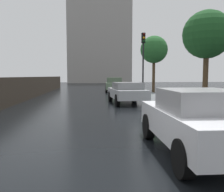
{
  "coord_description": "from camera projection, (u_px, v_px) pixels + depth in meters",
  "views": [
    {
      "loc": [
        0.27,
        -4.38,
        1.71
      ],
      "look_at": [
        1.07,
        4.56,
        0.93
      ],
      "focal_mm": 37.41,
      "sensor_mm": 36.0,
      "label": 1
    }
  ],
  "objects": [
    {
      "name": "ground",
      "position": [
        78.0,
        165.0,
        4.47
      ],
      "size": [
        120.0,
        120.0,
        0.0
      ],
      "primitive_type": "plane",
      "color": "black"
    },
    {
      "name": "car_silver_near_kerb",
      "position": [
        127.0,
        92.0,
        14.68
      ],
      "size": [
        2.15,
        4.13,
        1.31
      ],
      "rotation": [
        0.0,
        0.0,
        0.07
      ],
      "color": "#B2B5BA",
      "rests_on": "ground"
    },
    {
      "name": "car_green_mid_road",
      "position": [
        114.0,
        84.0,
        25.27
      ],
      "size": [
        2.06,
        4.18,
        1.54
      ],
      "rotation": [
        0.0,
        0.0,
        -0.06
      ],
      "color": "slate",
      "rests_on": "ground"
    },
    {
      "name": "car_white_far_ahead",
      "position": [
        197.0,
        120.0,
        5.13
      ],
      "size": [
        1.8,
        3.85,
        1.42
      ],
      "rotation": [
        0.0,
        0.0,
        -0.02
      ],
      "color": "silver",
      "rests_on": "ground"
    },
    {
      "name": "traffic_light",
      "position": [
        143.0,
        53.0,
        17.55
      ],
      "size": [
        0.26,
        0.39,
        4.78
      ],
      "color": "black",
      "rests_on": "sidewalk_strip"
    },
    {
      "name": "street_tree_mid",
      "position": [
        154.0,
        50.0,
        23.61
      ],
      "size": [
        2.75,
        2.75,
        5.76
      ],
      "color": "#4C3823",
      "rests_on": "ground"
    },
    {
      "name": "street_tree_far",
      "position": [
        207.0,
        35.0,
        13.75
      ],
      "size": [
        2.83,
        2.83,
        5.56
      ],
      "color": "#4C3823",
      "rests_on": "ground"
    },
    {
      "name": "distant_tower",
      "position": [
        99.0,
        18.0,
        59.81
      ],
      "size": [
        15.45,
        11.54,
        33.26
      ],
      "color": "#9E9993",
      "rests_on": "ground"
    }
  ]
}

